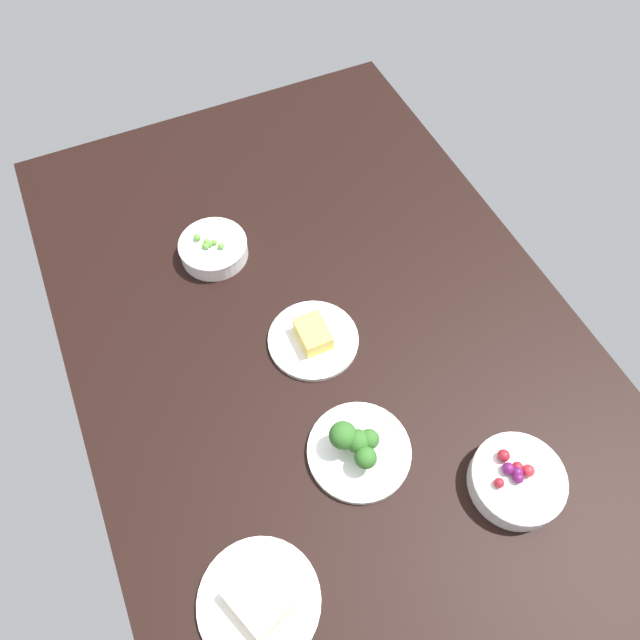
# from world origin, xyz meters

# --- Properties ---
(dining_table) EXTENTS (1.44, 0.97, 0.04)m
(dining_table) POSITION_xyz_m (0.00, 0.00, 0.02)
(dining_table) COLOR black
(dining_table) RESTS_ON ground
(plate_sandwich) EXTENTS (0.19, 0.19, 0.04)m
(plate_sandwich) POSITION_xyz_m (-0.42, 0.29, 0.05)
(plate_sandwich) COLOR white
(plate_sandwich) RESTS_ON dining_table
(bowl_peas) EXTENTS (0.15, 0.15, 0.05)m
(bowl_peas) POSITION_xyz_m (0.26, 0.13, 0.06)
(bowl_peas) COLOR white
(bowl_peas) RESTS_ON dining_table
(plate_cheese) EXTENTS (0.18, 0.18, 0.05)m
(plate_cheese) POSITION_xyz_m (-0.03, 0.03, 0.05)
(plate_cheese) COLOR white
(plate_cheese) RESTS_ON dining_table
(plate_broccoli) EXTENTS (0.18, 0.18, 0.08)m
(plate_broccoli) POSITION_xyz_m (-0.27, 0.05, 0.06)
(plate_broccoli) COLOR white
(plate_broccoli) RESTS_ON dining_table
(bowl_berries) EXTENTS (0.16, 0.16, 0.06)m
(bowl_berries) POSITION_xyz_m (-0.43, -0.17, 0.07)
(bowl_berries) COLOR white
(bowl_berries) RESTS_ON dining_table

